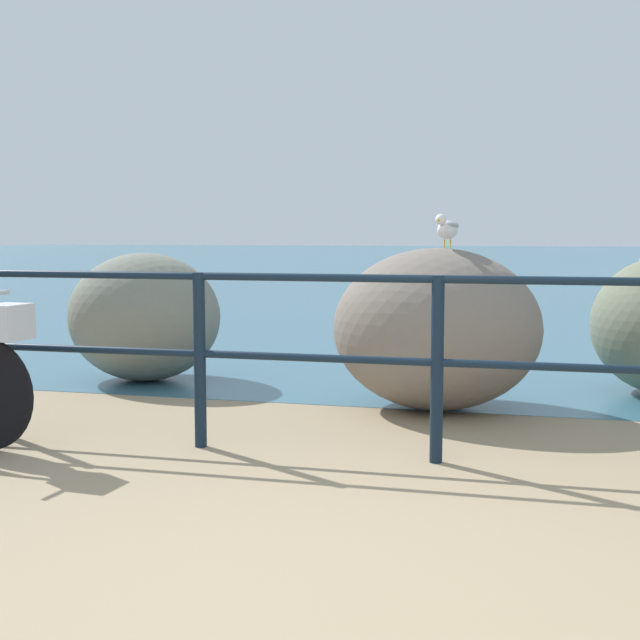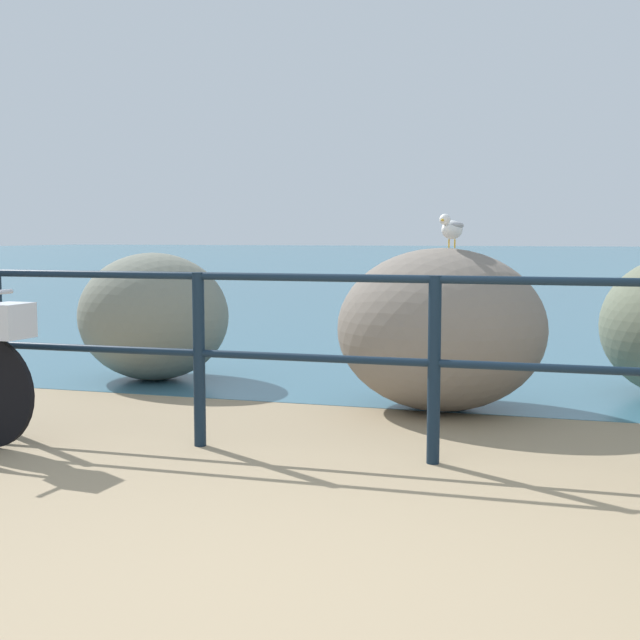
% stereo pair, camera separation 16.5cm
% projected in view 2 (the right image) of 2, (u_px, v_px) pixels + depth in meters
% --- Properties ---
extents(ground_plane, '(120.00, 120.00, 0.10)m').
position_uv_depth(ground_plane, '(541.00, 285.00, 21.90)').
color(ground_plane, '#937F60').
extents(sea_surface, '(120.00, 90.00, 0.01)m').
position_uv_depth(sea_surface, '(557.00, 256.00, 48.87)').
color(sea_surface, '#38667A').
rests_on(sea_surface, ground_plane).
extents(promenade_railing, '(8.31, 0.07, 1.02)m').
position_uv_depth(promenade_railing, '(434.00, 347.00, 4.55)').
color(promenade_railing, black).
rests_on(promenade_railing, ground_plane).
extents(breakwater_boulder_main, '(1.47, 1.34, 1.15)m').
position_uv_depth(breakwater_boulder_main, '(441.00, 329.00, 5.98)').
color(breakwater_boulder_main, slate).
rests_on(breakwater_boulder_main, ground).
extents(breakwater_boulder_left, '(1.30, 1.17, 1.09)m').
position_uv_depth(breakwater_boulder_left, '(153.00, 316.00, 7.24)').
color(breakwater_boulder_left, slate).
rests_on(breakwater_boulder_left, ground).
extents(seagull, '(0.19, 0.34, 0.23)m').
position_uv_depth(seagull, '(452.00, 228.00, 5.88)').
color(seagull, gold).
rests_on(seagull, breakwater_boulder_main).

